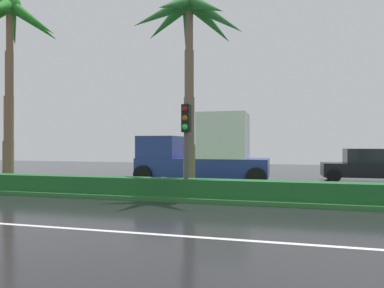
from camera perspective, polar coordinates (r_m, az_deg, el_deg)
name	(u,v)px	position (r m, az deg, el deg)	size (l,w,h in m)	color
ground_plane	(310,196)	(14.28, 18.63, -8.08)	(90.00, 42.00, 0.10)	black
near_lane_divider_stripe	(337,247)	(7.44, 22.53, -15.20)	(81.00, 0.14, 0.01)	white
median_strip	(312,197)	(13.28, 18.93, -8.15)	(85.50, 4.00, 0.15)	#2D6B33
median_hedge	(315,191)	(11.85, 19.44, -7.31)	(76.50, 0.70, 0.60)	#1E6028
palm_tree_far_left	(9,33)	(17.83, -27.66, 15.73)	(4.51, 4.56, 8.33)	brown
palm_tree_mid_left	(189,29)	(14.11, -0.48, 18.18)	(4.41, 4.51, 7.74)	brown
traffic_signal_median_left	(186,132)	(12.08, -0.96, 2.02)	(0.28, 0.43, 3.24)	#4C4C47
box_truck_lead	(204,152)	(17.34, 2.01, -1.37)	(6.40, 2.64, 3.46)	navy
car_in_traffic_leading	(366,166)	(20.55, 26.52, -3.17)	(4.30, 2.02, 1.72)	black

